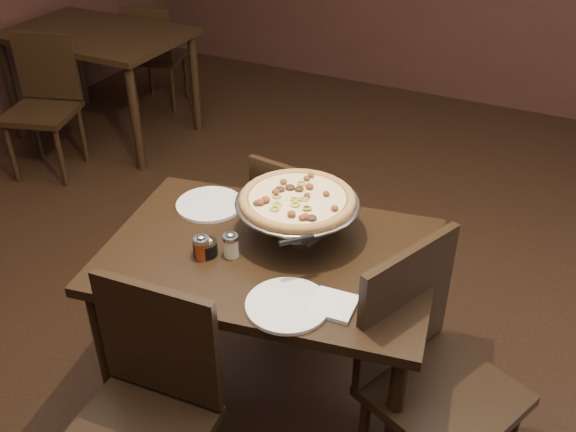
% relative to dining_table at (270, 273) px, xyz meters
% --- Properties ---
extents(room, '(6.04, 7.04, 2.84)m').
position_rel_dining_table_xyz_m(room, '(-0.02, 0.07, 0.76)').
color(room, black).
rests_on(room, ground).
extents(dining_table, '(1.31, 0.99, 0.74)m').
position_rel_dining_table_xyz_m(dining_table, '(0.00, 0.00, 0.00)').
color(dining_table, black).
rests_on(dining_table, ground).
extents(background_table, '(1.24, 0.83, 0.77)m').
position_rel_dining_table_xyz_m(background_table, '(-2.28, 1.71, 0.03)').
color(background_table, black).
rests_on(background_table, ground).
extents(pizza_stand, '(0.46, 0.46, 0.19)m').
position_rel_dining_table_xyz_m(pizza_stand, '(0.04, 0.14, 0.25)').
color(pizza_stand, '#B3B2BA').
rests_on(pizza_stand, dining_table).
extents(parmesan_shaker, '(0.06, 0.06, 0.10)m').
position_rel_dining_table_xyz_m(parmesan_shaker, '(-0.11, -0.08, 0.14)').
color(parmesan_shaker, beige).
rests_on(parmesan_shaker, dining_table).
extents(pepper_flake_shaker, '(0.06, 0.06, 0.10)m').
position_rel_dining_table_xyz_m(pepper_flake_shaker, '(-0.20, -0.14, 0.14)').
color(pepper_flake_shaker, maroon).
rests_on(pepper_flake_shaker, dining_table).
extents(packet_caddy, '(0.09, 0.09, 0.07)m').
position_rel_dining_table_xyz_m(packet_caddy, '(-0.20, -0.12, 0.13)').
color(packet_caddy, black).
rests_on(packet_caddy, dining_table).
extents(napkin_stack, '(0.15, 0.15, 0.01)m').
position_rel_dining_table_xyz_m(napkin_stack, '(0.33, -0.18, 0.11)').
color(napkin_stack, white).
rests_on(napkin_stack, dining_table).
extents(plate_left, '(0.27, 0.27, 0.01)m').
position_rel_dining_table_xyz_m(plate_left, '(-0.36, 0.17, 0.10)').
color(plate_left, white).
rests_on(plate_left, dining_table).
extents(plate_near, '(0.27, 0.27, 0.01)m').
position_rel_dining_table_xyz_m(plate_near, '(0.19, -0.24, 0.10)').
color(plate_near, white).
rests_on(plate_near, dining_table).
extents(serving_spatula, '(0.16, 0.16, 0.02)m').
position_rel_dining_table_xyz_m(serving_spatula, '(0.15, -0.09, 0.25)').
color(serving_spatula, '#B3B2BA').
rests_on(serving_spatula, pizza_stand).
extents(chair_far, '(0.44, 0.44, 0.85)m').
position_rel_dining_table_xyz_m(chair_far, '(-0.12, 0.54, -0.18)').
color(chair_far, black).
rests_on(chair_far, ground).
extents(chair_near, '(0.46, 0.46, 0.91)m').
position_rel_dining_table_xyz_m(chair_near, '(-0.12, -0.63, -0.15)').
color(chair_near, black).
rests_on(chair_near, ground).
extents(chair_side, '(0.58, 0.58, 0.95)m').
position_rel_dining_table_xyz_m(chair_side, '(0.64, -0.08, -0.13)').
color(chair_side, black).
rests_on(chair_side, ground).
extents(bg_chair_far, '(0.48, 0.48, 0.83)m').
position_rel_dining_table_xyz_m(bg_chair_far, '(-2.25, 2.29, -0.19)').
color(bg_chair_far, black).
rests_on(bg_chair_far, ground).
extents(bg_chair_near, '(0.52, 0.52, 0.89)m').
position_rel_dining_table_xyz_m(bg_chair_near, '(-2.26, 1.13, -0.16)').
color(bg_chair_near, black).
rests_on(bg_chair_near, ground).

